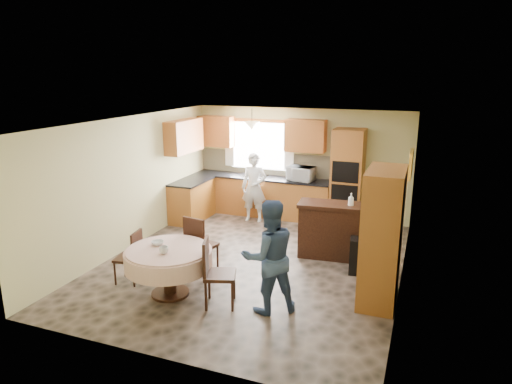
{
  "coord_description": "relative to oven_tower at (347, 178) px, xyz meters",
  "views": [
    {
      "loc": [
        2.71,
        -7.02,
        3.3
      ],
      "look_at": [
        -0.07,
        0.3,
        1.22
      ],
      "focal_mm": 32.0,
      "sensor_mm": 36.0,
      "label": 1
    }
  ],
  "objects": [
    {
      "name": "microwave",
      "position": [
        -1.03,
        -0.04,
        0.02
      ],
      "size": [
        0.63,
        0.47,
        0.32
      ],
      "primitive_type": "imported",
      "rotation": [
        0.0,
        0.0,
        -0.14
      ],
      "color": "silver",
      "rests_on": "counter_back"
    },
    {
      "name": "curtain_left",
      "position": [
        -2.9,
        0.24,
        0.59
      ],
      "size": [
        0.22,
        0.02,
        1.15
      ],
      "primitive_type": "cube",
      "color": "white",
      "rests_on": "wall_back"
    },
    {
      "name": "space_heater",
      "position": [
        0.72,
        -2.45,
        -0.76
      ],
      "size": [
        0.48,
        0.36,
        0.61
      ],
      "primitive_type": "cube",
      "rotation": [
        0.0,
        0.0,
        0.13
      ],
      "color": "black",
      "rests_on": "floor"
    },
    {
      "name": "bowl_sideboard",
      "position": [
        -0.24,
        -1.91,
        -0.08
      ],
      "size": [
        0.3,
        0.3,
        0.06
      ],
      "primitive_type": "imported",
      "rotation": [
        0.0,
        0.0,
        0.39
      ],
      "color": "#B2B2B2",
      "rests_on": "sideboard"
    },
    {
      "name": "wall_right",
      "position": [
        1.35,
        -2.69,
        0.19
      ],
      "size": [
        0.02,
        6.0,
        2.5
      ],
      "primitive_type": "cube",
      "color": "tan",
      "rests_on": "floor"
    },
    {
      "name": "floor",
      "position": [
        -1.15,
        -2.69,
        -1.06
      ],
      "size": [
        5.0,
        6.0,
        0.01
      ],
      "primitive_type": "cube",
      "color": "brown",
      "rests_on": "ground"
    },
    {
      "name": "person_sink",
      "position": [
        -1.99,
        -0.48,
        -0.28
      ],
      "size": [
        0.61,
        0.44,
        1.56
      ],
      "primitive_type": "imported",
      "rotation": [
        0.0,
        0.0,
        0.13
      ],
      "color": "silver",
      "rests_on": "floor"
    },
    {
      "name": "cup_table",
      "position": [
        -1.87,
        -4.43,
        -0.27
      ],
      "size": [
        0.15,
        0.15,
        0.1
      ],
      "primitive_type": "imported",
      "rotation": [
        0.0,
        0.0,
        -0.12
      ],
      "color": "#B2B2B2",
      "rests_on": "dining_table"
    },
    {
      "name": "base_cab_back",
      "position": [
        -2.0,
        0.01,
        -0.62
      ],
      "size": [
        3.3,
        0.6,
        0.88
      ],
      "primitive_type": "cube",
      "color": "#AB612D",
      "rests_on": "floor"
    },
    {
      "name": "oven_upper",
      "position": [
        0.0,
        -0.31,
        0.19
      ],
      "size": [
        0.56,
        0.01,
        0.45
      ],
      "primitive_type": "cube",
      "color": "black",
      "rests_on": "oven_tower"
    },
    {
      "name": "wall_back",
      "position": [
        -1.15,
        0.31,
        0.19
      ],
      "size": [
        5.0,
        0.02,
        2.5
      ],
      "primitive_type": "cube",
      "color": "tan",
      "rests_on": "floor"
    },
    {
      "name": "cupboard",
      "position": [
        1.07,
        -3.3,
        -0.07
      ],
      "size": [
        0.52,
        1.04,
        1.99
      ],
      "primitive_type": "cube",
      "color": "#AB612D",
      "rests_on": "floor"
    },
    {
      "name": "chair_back",
      "position": [
        -1.85,
        -3.42,
        -0.5
      ],
      "size": [
        0.5,
        0.5,
        1.01
      ],
      "rotation": [
        0.0,
        0.0,
        2.97
      ],
      "color": "#361B0E",
      "rests_on": "floor"
    },
    {
      "name": "wall_front",
      "position": [
        -1.15,
        -5.69,
        0.19
      ],
      "size": [
        5.0,
        0.02,
        2.5
      ],
      "primitive_type": "cube",
      "color": "tan",
      "rests_on": "floor"
    },
    {
      "name": "oven_lower",
      "position": [
        0.0,
        -0.31,
        -0.31
      ],
      "size": [
        0.56,
        0.01,
        0.45
      ],
      "primitive_type": "cube",
      "color": "black",
      "rests_on": "oven_tower"
    },
    {
      "name": "pendant",
      "position": [
        -2.15,
        -0.19,
        1.06
      ],
      "size": [
        0.36,
        0.36,
        0.18
      ],
      "primitive_type": "cone",
      "rotation": [
        3.14,
        0.0,
        0.0
      ],
      "color": "beige",
      "rests_on": "ceiling"
    },
    {
      "name": "dining_table",
      "position": [
        -1.91,
        -4.25,
        -0.48
      ],
      "size": [
        1.3,
        1.3,
        0.74
      ],
      "color": "#361B0E",
      "rests_on": "floor"
    },
    {
      "name": "backsplash",
      "position": [
        -2.0,
        0.3,
        0.12
      ],
      "size": [
        3.3,
        0.02,
        0.55
      ],
      "primitive_type": "cube",
      "color": "tan",
      "rests_on": "wall_back"
    },
    {
      "name": "chair_right",
      "position": [
        -1.13,
        -4.3,
        -0.5
      ],
      "size": [
        0.56,
        0.56,
        1.01
      ],
      "rotation": [
        0.0,
        0.0,
        1.91
      ],
      "color": "#361B0E",
      "rests_on": "floor"
    },
    {
      "name": "curtain_right",
      "position": [
        -1.4,
        0.24,
        0.59
      ],
      "size": [
        0.22,
        0.02,
        1.15
      ],
      "primitive_type": "cube",
      "color": "white",
      "rests_on": "wall_back"
    },
    {
      "name": "person_dining",
      "position": [
        -0.35,
        -4.16,
        -0.24
      ],
      "size": [
        1.01,
        0.97,
        1.64
      ],
      "primitive_type": "imported",
      "rotation": [
        0.0,
        0.0,
        3.77
      ],
      "color": "#354B74",
      "rests_on": "floor"
    },
    {
      "name": "wall_cab_side",
      "position": [
        -3.48,
        -0.89,
        0.85
      ],
      "size": [
        0.33,
        1.2,
        0.72
      ],
      "primitive_type": "cube",
      "color": "#CB6B32",
      "rests_on": "wall_left"
    },
    {
      "name": "wall_cab_left",
      "position": [
        -3.2,
        0.15,
        0.85
      ],
      "size": [
        0.85,
        0.33,
        0.72
      ],
      "primitive_type": "cube",
      "color": "#CB6B32",
      "rests_on": "wall_back"
    },
    {
      "name": "wall_cab_right",
      "position": [
        -1.0,
        0.15,
        0.85
      ],
      "size": [
        0.9,
        0.33,
        0.72
      ],
      "primitive_type": "cube",
      "color": "#CB6B32",
      "rests_on": "wall_back"
    },
    {
      "name": "framed_picture",
      "position": [
        1.32,
        -1.44,
        0.66
      ],
      "size": [
        0.06,
        0.58,
        0.48
      ],
      "color": "gold",
      "rests_on": "wall_right"
    },
    {
      "name": "bowl_table",
      "position": [
        -2.14,
        -4.17,
        -0.29
      ],
      "size": [
        0.2,
        0.2,
        0.06
      ],
      "primitive_type": "imported",
      "rotation": [
        0.0,
        0.0,
        0.04
      ],
      "color": "#B2B2B2",
      "rests_on": "dining_table"
    },
    {
      "name": "window",
      "position": [
        -2.15,
        0.29,
        0.54
      ],
      "size": [
        1.4,
        0.03,
        1.1
      ],
      "primitive_type": "cube",
      "color": "white",
      "rests_on": "wall_back"
    },
    {
      "name": "counter_back",
      "position": [
        -2.0,
        0.01,
        -0.16
      ],
      "size": [
        3.3,
        0.64,
        0.04
      ],
      "primitive_type": "cube",
      "color": "black",
      "rests_on": "base_cab_back"
    },
    {
      "name": "wall_left",
      "position": [
        -3.65,
        -2.69,
        0.19
      ],
      "size": [
        0.02,
        6.0,
        2.5
      ],
      "primitive_type": "cube",
      "color": "tan",
      "rests_on": "floor"
    },
    {
      "name": "chair_left",
      "position": [
        -2.69,
        -4.09,
        -0.58
      ],
      "size": [
        0.43,
        0.43,
        0.87
      ],
      "rotation": [
        0.0,
        0.0,
        -1.41
      ],
      "color": "#361B0E",
      "rests_on": "floor"
    },
    {
      "name": "ceiling",
      "position": [
        -1.15,
        -2.69,
        1.44
      ],
      "size": [
        5.0,
        6.0,
        0.01
      ],
      "primitive_type": "cube",
      "color": "white",
      "rests_on": "wall_back"
    },
    {
      "name": "base_cab_left",
      "position": [
        -3.35,
        -0.89,
        -0.62
      ],
      "size": [
        0.6,
        1.2,
        0.88
      ],
      "primitive_type": "cube",
      "color": "#AB612D",
      "rests_on": "floor"
    },
    {
      "name": "counter_left",
      "position": [
        -3.35,
        -0.89,
        -0.16
      ],
      "size": [
        0.64,
        1.2,
        0.04
      ],
      "primitive_type": "cube",
      "color": "black",
      "rests_on": "base_cab_left"
    },
    {
      "name": "oven_tower",
      "position": [
        0.0,
        0.0,
        0.0
      ],
      "size": [
        0.66,
        0.62,
        2.12
      ],
      "primitive_type": "cube",
      "color": "#AB612D",
      "rests_on": "floor"
    },
    {
      "name": "sideboard",
      "position": [
        0.13,
        -1.91,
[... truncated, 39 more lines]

